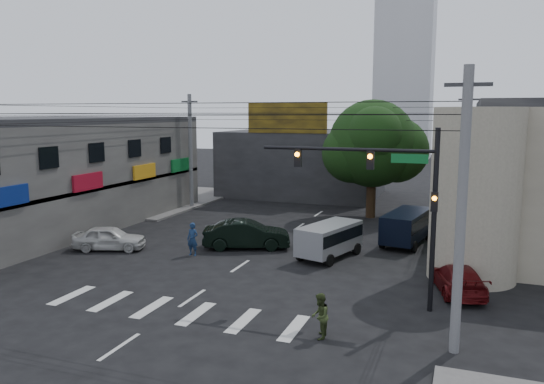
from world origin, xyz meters
The scene contains 19 objects.
ground centered at (0.00, 0.00, 0.00)m, with size 160.00×160.00×0.00m, color black.
sidewalk_far_left centered at (-18.00, 18.00, 0.07)m, with size 16.00×16.00×0.15m, color #514F4C.
building_left centered at (-18.00, 6.00, 3.50)m, with size 14.00×24.00×7.00m, color #454340.
corner_column centered at (11.00, 4.00, 4.00)m, with size 4.00×4.00×8.00m, color gray.
building_far centered at (-4.00, 26.00, 3.00)m, with size 14.00×10.00×6.00m, color #232326.
billboard centered at (-4.00, 21.10, 7.30)m, with size 7.00×0.30×2.60m, color olive.
tower_distant centered at (0.00, 70.00, 22.00)m, with size 9.00×9.00×44.00m, color silver.
street_tree centered at (4.00, 17.00, 5.47)m, with size 6.40×6.40×8.70m.
traffic_gantry centered at (7.82, -1.00, 4.83)m, with size 7.10×0.35×7.20m.
utility_pole_near_right centered at (10.50, -4.50, 4.60)m, with size 0.32×0.32×9.20m, color #59595B.
utility_pole_far_left centered at (-10.50, 16.00, 4.60)m, with size 0.32×0.32×9.20m, color #59595B.
utility_pole_far_right centered at (10.50, 16.00, 4.60)m, with size 0.32×0.32×9.20m, color #59595B.
dark_sedan centered at (-1.11, 5.45, 0.81)m, with size 5.23×3.39×1.63m, color black.
white_compact centered at (-8.30, 2.42, 0.69)m, with size 4.34×2.86×1.37m, color beige.
maroon_sedan centered at (10.46, 1.64, 0.62)m, with size 2.83×4.61×1.25m, color #510B0D.
silver_minivan centered at (3.85, 5.17, 0.91)m, with size 2.93×4.57×1.82m, color #93959B, non-canonical shape.
navy_van centered at (7.41, 9.64, 0.97)m, with size 2.61×5.08×1.94m, color black, non-canonical shape.
traffic_officer centered at (-3.26, 3.00, 0.91)m, with size 0.69×0.48×1.81m, color navy.
pedestrian_olive centered at (6.09, -4.99, 0.80)m, with size 0.69×0.84×1.61m, color #2F3D1C.
Camera 1 is at (10.61, -21.91, 7.77)m, focal length 35.00 mm.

